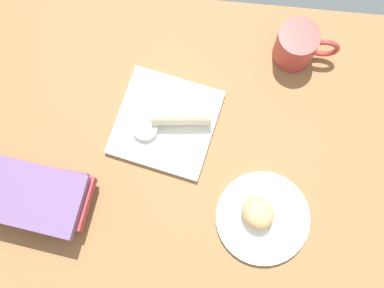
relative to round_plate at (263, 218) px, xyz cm
name	(u,v)px	position (x,y,z in cm)	size (l,w,h in cm)	color
dining_table	(188,177)	(-17.61, 8.02, -2.70)	(110.00, 90.00, 4.00)	olive
round_plate	(263,218)	(0.00, 0.00, 0.00)	(20.97, 20.97, 1.40)	white
scone_pastry	(258,213)	(-1.50, 0.59, 3.64)	(7.74, 6.68, 5.87)	#DEAD71
square_plate	(166,123)	(-23.94, 19.87, 0.10)	(22.24, 22.24, 1.60)	white
sauce_cup	(145,128)	(-28.36, 17.52, 1.98)	(5.83, 5.83, 2.00)	silver
breakfast_wrap	(181,111)	(-20.40, 21.76, 4.01)	(6.21, 6.21, 13.60)	beige
book_stack	(39,195)	(-49.21, -0.37, 4.16)	(23.77, 16.95, 9.13)	#6B4C7A
coffee_mug	(297,45)	(4.86, 40.28, 4.62)	(15.05, 9.60, 10.42)	#B23833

